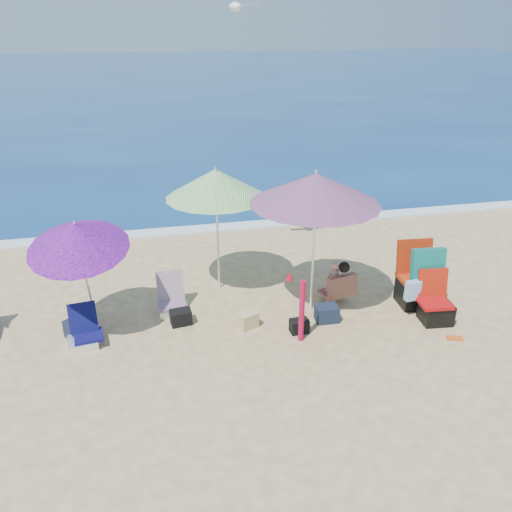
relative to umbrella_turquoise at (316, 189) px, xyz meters
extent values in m
plane|color=#D8BC84|center=(-0.69, -1.05, -2.16)|extent=(120.00, 120.00, 0.00)
cube|color=navy|center=(-0.69, 43.95, -2.21)|extent=(120.00, 80.00, 0.12)
cube|color=white|center=(-0.69, 4.05, -2.14)|extent=(120.00, 0.50, 0.04)
cylinder|color=white|center=(-0.01, -0.07, -1.03)|extent=(0.05, 0.05, 2.25)
cone|color=#F72057|center=(0.00, 0.00, 0.00)|extent=(2.76, 2.76, 0.51)
cylinder|color=silver|center=(0.02, 0.07, 0.23)|extent=(0.04, 0.04, 0.14)
cylinder|color=white|center=(-1.46, 1.04, -1.09)|extent=(0.05, 0.05, 2.15)
cone|color=green|center=(-1.47, 0.99, -0.10)|extent=(2.11, 2.11, 0.51)
cylinder|color=white|center=(-1.47, 0.94, 0.12)|extent=(0.04, 0.04, 0.14)
cylinder|color=silver|center=(-3.71, 0.14, -1.28)|extent=(0.08, 0.46, 1.71)
cone|color=#B91A95|center=(-3.72, -0.08, -0.46)|extent=(1.66, 1.72, 0.79)
cylinder|color=white|center=(-3.71, -0.12, -0.26)|extent=(0.03, 0.06, 0.12)
cylinder|color=#B50C34|center=(-0.47, -0.98, -1.64)|extent=(0.11, 0.11, 1.05)
cone|color=#A90C1D|center=(-0.64, -0.85, -1.07)|extent=(0.16, 0.16, 0.13)
cube|color=#0E0D4C|center=(-3.72, -0.41, -2.01)|extent=(0.47, 0.43, 0.05)
cube|color=#0B0E42|center=(-3.80, -0.20, -1.78)|extent=(0.46, 0.30, 0.45)
cube|color=white|center=(-3.82, -0.43, -2.09)|extent=(0.49, 0.45, 0.14)
cube|color=#C75146|center=(-2.40, 0.28, -1.99)|extent=(0.47, 0.42, 0.06)
cube|color=#EC6753|center=(-2.39, 0.53, -1.74)|extent=(0.47, 0.28, 0.49)
cube|color=silver|center=(-2.38, 0.30, -2.09)|extent=(0.49, 0.44, 0.15)
cube|color=#B50C0D|center=(1.83, -0.96, -1.78)|extent=(0.54, 0.50, 0.05)
cube|color=#B01E0C|center=(1.88, -0.73, -1.53)|extent=(0.51, 0.19, 0.50)
cube|color=black|center=(1.89, -0.94, -1.98)|extent=(0.52, 0.48, 0.36)
cube|color=#B9310D|center=(1.87, -0.31, -1.68)|extent=(0.68, 0.62, 0.07)
cube|color=#9F250B|center=(1.89, -0.05, -1.36)|extent=(0.65, 0.23, 0.64)
cube|color=black|center=(1.87, -0.33, -1.93)|extent=(0.66, 0.60, 0.46)
cube|color=#0A8467|center=(1.84, -0.59, -1.30)|extent=(0.59, 0.25, 0.65)
cube|color=#8AC0DD|center=(1.55, -0.72, -1.65)|extent=(0.26, 0.14, 0.34)
imported|color=tan|center=(0.43, 0.06, -1.76)|extent=(0.33, 0.26, 0.80)
cube|color=#341076|center=(0.47, 0.09, -2.00)|extent=(0.53, 0.49, 0.05)
cube|color=#440F6D|center=(0.56, -0.08, -1.78)|extent=(0.59, 0.32, 0.41)
sphere|color=black|center=(0.59, -0.02, -1.44)|extent=(0.20, 0.20, 0.20)
cube|color=#1A203A|center=(-3.91, -0.07, -2.01)|extent=(0.46, 0.45, 0.29)
cube|color=black|center=(-2.28, -0.09, -2.04)|extent=(0.37, 0.29, 0.25)
cube|color=tan|center=(-1.21, -0.43, -2.03)|extent=(0.38, 0.33, 0.27)
cube|color=#172134|center=(0.12, -0.52, -2.02)|extent=(0.38, 0.29, 0.28)
cube|color=black|center=(-0.43, -0.76, -2.05)|extent=(0.30, 0.22, 0.22)
cube|color=#E55518|center=(1.93, -1.49, -2.14)|extent=(0.26, 0.18, 0.03)
ellipsoid|color=white|center=(-0.96, 1.66, 2.65)|extent=(0.21, 0.40, 0.15)
cube|color=gray|center=(-1.23, 1.62, 2.67)|extent=(0.39, 0.12, 0.09)
cube|color=#92949A|center=(-0.79, 1.61, 2.67)|extent=(0.39, 0.12, 0.09)
camera|label=1|loc=(-2.62, -7.50, 2.44)|focal=35.96mm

